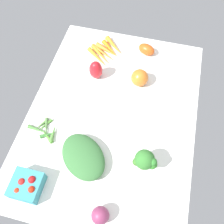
{
  "coord_description": "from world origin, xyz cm",
  "views": [
    {
      "loc": [
        -53.43,
        -13.27,
        100.02
      ],
      "look_at": [
        0.0,
        0.0,
        4.0
      ],
      "focal_mm": 39.12,
      "sensor_mm": 36.0,
      "label": 1
    }
  ],
  "objects_px": {
    "okra_pile": "(46,131)",
    "carrot_bunch": "(106,52)",
    "berry_basket": "(27,185)",
    "red_onion_near_basket": "(100,215)",
    "heirloom_tomato_orange": "(140,78)",
    "leafy_greens_clump": "(83,157)",
    "roma_tomato": "(147,49)",
    "bell_pepper_red": "(96,70)",
    "broccoli_head": "(145,161)"
  },
  "relations": [
    {
      "from": "broccoli_head",
      "to": "carrot_bunch",
      "type": "bearing_deg",
      "value": 28.18
    },
    {
      "from": "roma_tomato",
      "to": "carrot_bunch",
      "type": "xyz_separation_m",
      "value": [
        -0.05,
        0.21,
        -0.02
      ]
    },
    {
      "from": "berry_basket",
      "to": "carrot_bunch",
      "type": "xyz_separation_m",
      "value": [
        0.76,
        -0.12,
        -0.02
      ]
    },
    {
      "from": "bell_pepper_red",
      "to": "carrot_bunch",
      "type": "relative_size",
      "value": 0.47
    },
    {
      "from": "okra_pile",
      "to": "heirloom_tomato_orange",
      "type": "bearing_deg",
      "value": -43.89
    },
    {
      "from": "heirloom_tomato_orange",
      "to": "leafy_greens_clump",
      "type": "bearing_deg",
      "value": 161.5
    },
    {
      "from": "broccoli_head",
      "to": "bell_pepper_red",
      "type": "bearing_deg",
      "value": 37.98
    },
    {
      "from": "broccoli_head",
      "to": "red_onion_near_basket",
      "type": "xyz_separation_m",
      "value": [
        -0.23,
        0.12,
        -0.04
      ]
    },
    {
      "from": "leafy_greens_clump",
      "to": "bell_pepper_red",
      "type": "bearing_deg",
      "value": 9.0
    },
    {
      "from": "okra_pile",
      "to": "heirloom_tomato_orange",
      "type": "xyz_separation_m",
      "value": [
        0.36,
        -0.35,
        0.03
      ]
    },
    {
      "from": "carrot_bunch",
      "to": "red_onion_near_basket",
      "type": "distance_m",
      "value": 0.81
    },
    {
      "from": "bell_pepper_red",
      "to": "okra_pile",
      "type": "bearing_deg",
      "value": 159.27
    },
    {
      "from": "leafy_greens_clump",
      "to": "carrot_bunch",
      "type": "bearing_deg",
      "value": 5.62
    },
    {
      "from": "berry_basket",
      "to": "red_onion_near_basket",
      "type": "height_order",
      "value": "berry_basket"
    },
    {
      "from": "leafy_greens_clump",
      "to": "red_onion_near_basket",
      "type": "relative_size",
      "value": 3.3
    },
    {
      "from": "berry_basket",
      "to": "leafy_greens_clump",
      "type": "distance_m",
      "value": 0.24
    },
    {
      "from": "okra_pile",
      "to": "roma_tomato",
      "type": "xyz_separation_m",
      "value": [
        0.57,
        -0.35,
        0.02
      ]
    },
    {
      "from": "roma_tomato",
      "to": "red_onion_near_basket",
      "type": "relative_size",
      "value": 1.36
    },
    {
      "from": "bell_pepper_red",
      "to": "red_onion_near_basket",
      "type": "distance_m",
      "value": 0.66
    },
    {
      "from": "carrot_bunch",
      "to": "heirloom_tomato_orange",
      "type": "bearing_deg",
      "value": -126.6
    },
    {
      "from": "berry_basket",
      "to": "red_onion_near_basket",
      "type": "bearing_deg",
      "value": -96.68
    },
    {
      "from": "red_onion_near_basket",
      "to": "heirloom_tomato_orange",
      "type": "bearing_deg",
      "value": -2.02
    },
    {
      "from": "okra_pile",
      "to": "roma_tomato",
      "type": "relative_size",
      "value": 1.51
    },
    {
      "from": "leafy_greens_clump",
      "to": "roma_tomato",
      "type": "height_order",
      "value": "leafy_greens_clump"
    },
    {
      "from": "heirloom_tomato_orange",
      "to": "bell_pepper_red",
      "type": "relative_size",
      "value": 0.81
    },
    {
      "from": "heirloom_tomato_orange",
      "to": "carrot_bunch",
      "type": "bearing_deg",
      "value": 53.4
    },
    {
      "from": "bell_pepper_red",
      "to": "carrot_bunch",
      "type": "xyz_separation_m",
      "value": [
        0.17,
        -0.01,
        -0.04
      ]
    },
    {
      "from": "bell_pepper_red",
      "to": "berry_basket",
      "type": "bearing_deg",
      "value": 169.64
    },
    {
      "from": "leafy_greens_clump",
      "to": "roma_tomato",
      "type": "bearing_deg",
      "value": -12.86
    },
    {
      "from": "okra_pile",
      "to": "carrot_bunch",
      "type": "distance_m",
      "value": 0.54
    },
    {
      "from": "bell_pepper_red",
      "to": "leafy_greens_clump",
      "type": "distance_m",
      "value": 0.44
    },
    {
      "from": "okra_pile",
      "to": "carrot_bunch",
      "type": "bearing_deg",
      "value": -15.4
    },
    {
      "from": "berry_basket",
      "to": "roma_tomato",
      "type": "distance_m",
      "value": 0.87
    },
    {
      "from": "heirloom_tomato_orange",
      "to": "red_onion_near_basket",
      "type": "height_order",
      "value": "heirloom_tomato_orange"
    },
    {
      "from": "bell_pepper_red",
      "to": "leafy_greens_clump",
      "type": "relative_size",
      "value": 0.47
    },
    {
      "from": "okra_pile",
      "to": "carrot_bunch",
      "type": "xyz_separation_m",
      "value": [
        0.52,
        -0.14,
        0.0
      ]
    },
    {
      "from": "bell_pepper_red",
      "to": "broccoli_head",
      "type": "relative_size",
      "value": 0.88
    },
    {
      "from": "bell_pepper_red",
      "to": "roma_tomato",
      "type": "relative_size",
      "value": 1.15
    },
    {
      "from": "heirloom_tomato_orange",
      "to": "broccoli_head",
      "type": "relative_size",
      "value": 0.71
    },
    {
      "from": "broccoli_head",
      "to": "leafy_greens_clump",
      "type": "bearing_deg",
      "value": 96.78
    },
    {
      "from": "okra_pile",
      "to": "leafy_greens_clump",
      "type": "distance_m",
      "value": 0.22
    },
    {
      "from": "berry_basket",
      "to": "red_onion_near_basket",
      "type": "relative_size",
      "value": 1.72
    },
    {
      "from": "okra_pile",
      "to": "roma_tomato",
      "type": "height_order",
      "value": "roma_tomato"
    },
    {
      "from": "okra_pile",
      "to": "berry_basket",
      "type": "relative_size",
      "value": 1.19
    },
    {
      "from": "okra_pile",
      "to": "red_onion_near_basket",
      "type": "relative_size",
      "value": 2.05
    },
    {
      "from": "heirloom_tomato_orange",
      "to": "broccoli_head",
      "type": "bearing_deg",
      "value": -166.8
    },
    {
      "from": "berry_basket",
      "to": "bell_pepper_red",
      "type": "xyz_separation_m",
      "value": [
        0.59,
        -0.11,
        0.02
      ]
    },
    {
      "from": "bell_pepper_red",
      "to": "broccoli_head",
      "type": "xyz_separation_m",
      "value": [
        -0.4,
        -0.31,
        0.02
      ]
    },
    {
      "from": "bell_pepper_red",
      "to": "red_onion_near_basket",
      "type": "relative_size",
      "value": 1.56
    },
    {
      "from": "berry_basket",
      "to": "bell_pepper_red",
      "type": "relative_size",
      "value": 1.1
    }
  ]
}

